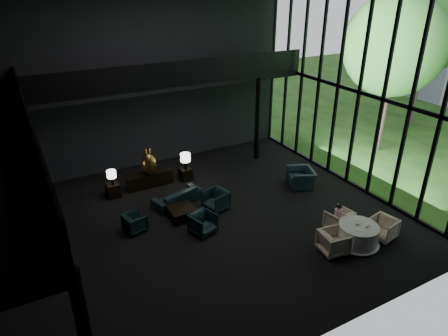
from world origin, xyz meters
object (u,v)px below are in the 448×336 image
lounge_armchair_east (216,198)px  child (339,212)px  dining_chair_north (339,218)px  dining_chair_east (383,227)px  side_table_left (113,190)px  dining_chair_west (334,240)px  console (150,180)px  side_table_right (186,174)px  lounge_armchair_west (135,222)px  table_lamp_left (111,175)px  window_armchair (301,174)px  coffee_table (182,213)px  lounge_armchair_south (203,222)px  table_lamp_right (185,158)px  dining_table (357,236)px  bronze_urn (149,163)px  sofa (177,194)px

lounge_armchair_east → child: 4.54m
dining_chair_north → dining_chair_east: 1.46m
side_table_left → dining_chair_west: dining_chair_west is taller
console → side_table_left: bearing=-175.3°
console → dining_chair_west: bearing=-62.6°
side_table_left → dining_chair_east: size_ratio=0.65×
console → side_table_right: size_ratio=3.68×
lounge_armchair_west → lounge_armchair_east: size_ratio=0.74×
table_lamp_left → child: (6.34, -6.11, -0.28)m
table_lamp_left → window_armchair: size_ratio=0.49×
window_armchair → table_lamp_left: bearing=-90.5°
table_lamp_left → side_table_right: size_ratio=1.16×
console → coffee_table: 2.97m
side_table_left → lounge_armchair_south: lounge_armchair_south is taller
table_lamp_right → lounge_armchair_east: (0.04, -2.78, -0.60)m
console → child: size_ratio=3.42×
window_armchair → dining_chair_north: bearing=5.3°
child → dining_table: bearing=89.0°
lounge_armchair_west → dining_table: size_ratio=0.46×
table_lamp_left → dining_chair_north: size_ratio=0.69×
dining_chair_west → coffee_table: bearing=47.5°
table_lamp_left → dining_chair_west: 8.83m
table_lamp_right → dining_chair_east: size_ratio=0.84×
lounge_armchair_south → dining_chair_west: (3.23, -3.02, 0.04)m
lounge_armchair_west → bronze_urn: bearing=-41.2°
bronze_urn → window_armchair: size_ratio=0.92×
sofa → child: size_ratio=3.39×
lounge_armchair_south → coffee_table: 1.29m
side_table_left → lounge_armchair_east: size_ratio=0.61×
table_lamp_right → dining_chair_west: size_ratio=0.79×
lounge_armchair_east → side_table_left: bearing=-146.4°
bronze_urn → table_lamp_right: size_ratio=1.60×
lounge_armchair_west → coffee_table: 1.77m
table_lamp_left → dining_table: size_ratio=0.42×
side_table_left → dining_chair_north: (6.40, -6.19, 0.17)m
sofa → table_lamp_right: bearing=-139.1°
sofa → window_armchair: 5.35m
console → lounge_armchair_east: size_ratio=2.13×
dining_table → lounge_armchair_east: bearing=125.7°
console → sofa: 1.94m
lounge_armchair_south → child: child is taller
bronze_urn → table_lamp_right: bearing=-4.3°
window_armchair → coffee_table: window_armchair is taller
table_lamp_right → lounge_armchair_south: table_lamp_right is taller
lounge_armchair_east → side_table_right: bearing=166.0°
lounge_armchair_west → lounge_armchair_east: (3.18, -0.05, 0.12)m
side_table_left → table_lamp_right: 3.30m
dining_chair_east → child: size_ratio=1.52×
side_table_right → dining_chair_west: (2.14, -7.06, 0.20)m
side_table_left → coffee_table: side_table_left is taller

